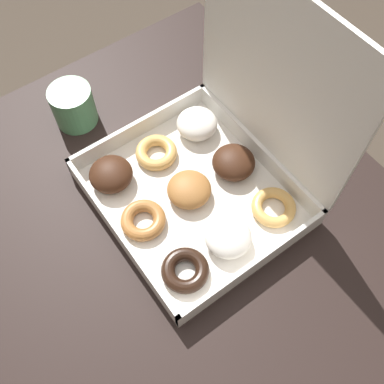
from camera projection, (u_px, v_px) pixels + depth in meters
ground_plane at (185, 326)px, 1.48m from camera, size 8.00×8.00×0.00m
dining_table at (182, 252)px, 0.92m from camera, size 0.94×0.78×0.78m
donut_box at (208, 166)px, 0.79m from camera, size 0.36×0.32×0.37m
coffee_mug at (73, 105)px, 0.89m from camera, size 0.08×0.08×0.08m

